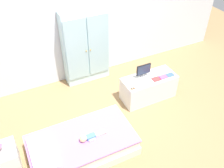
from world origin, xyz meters
The scene contains 13 objects.
ground_plane centered at (0.00, 0.00, -0.01)m, with size 10.00×10.00×0.02m, color #99754C.
back_wall centered at (0.00, 1.57, 1.35)m, with size 6.40×0.05×2.70m, color silver.
bed centered at (-0.64, -0.22, 0.15)m, with size 1.48×0.81×0.30m.
pillow centered at (-1.18, -0.22, 0.33)m, with size 0.32×0.58×0.07m, color white.
doll centered at (-0.56, -0.27, 0.33)m, with size 0.39×0.13×0.10m.
nightstand centered at (-1.67, -0.03, 0.20)m, with size 0.38×0.38×0.39m, color white.
wardrobe centered at (0.07, 1.40, 0.72)m, with size 0.84×0.29×1.44m.
tv_stand centered at (0.84, 0.39, 0.22)m, with size 0.95×0.41×0.44m, color silver.
tv_monitor centered at (0.75, 0.46, 0.59)m, with size 0.26×0.10×0.25m.
rocking_horse_toy centered at (0.44, 0.25, 0.49)m, with size 0.09×0.04×0.10m.
book_red centered at (0.91, 0.30, 0.45)m, with size 0.13×0.11×0.02m, color #CC3838.
book_purple centered at (1.06, 0.30, 0.45)m, with size 0.13×0.10×0.02m, color #8E51B2.
book_blue centered at (1.20, 0.30, 0.45)m, with size 0.13×0.10×0.01m, color blue.
Camera 1 is at (-1.22, -2.39, 3.06)m, focal length 40.02 mm.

